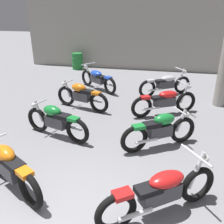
{
  "coord_description": "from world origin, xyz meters",
  "views": [
    {
      "loc": [
        1.27,
        -2.13,
        3.06
      ],
      "look_at": [
        0.0,
        3.55,
        0.55
      ],
      "focal_mm": 38.9,
      "sensor_mm": 36.0,
      "label": 1
    }
  ],
  "objects_px": {
    "motorcycle_left_row_0": "(10,167)",
    "motorcycle_left_row_3": "(98,79)",
    "oil_drum": "(77,61)",
    "motorcycle_right_row_0": "(161,191)",
    "motorcycle_right_row_3": "(166,84)",
    "motorcycle_right_row_2": "(165,101)",
    "motorcycle_left_row_2": "(82,96)",
    "motorcycle_left_row_1": "(56,121)",
    "motorcycle_right_row_1": "(160,130)"
  },
  "relations": [
    {
      "from": "motorcycle_left_row_0",
      "to": "motorcycle_left_row_3",
      "type": "bearing_deg",
      "value": 90.66
    },
    {
      "from": "oil_drum",
      "to": "motorcycle_right_row_0",
      "type": "bearing_deg",
      "value": -62.81
    },
    {
      "from": "motorcycle_right_row_3",
      "to": "motorcycle_right_row_2",
      "type": "bearing_deg",
      "value": -89.57
    },
    {
      "from": "motorcycle_left_row_2",
      "to": "motorcycle_left_row_1",
      "type": "bearing_deg",
      "value": -90.02
    },
    {
      "from": "motorcycle_left_row_1",
      "to": "motorcycle_right_row_1",
      "type": "xyz_separation_m",
      "value": [
        2.57,
        0.07,
        0.0
      ]
    },
    {
      "from": "motorcycle_right_row_0",
      "to": "oil_drum",
      "type": "bearing_deg",
      "value": 117.19
    },
    {
      "from": "motorcycle_left_row_1",
      "to": "motorcycle_right_row_3",
      "type": "xyz_separation_m",
      "value": [
        2.62,
        3.89,
        -0.01
      ]
    },
    {
      "from": "motorcycle_right_row_1",
      "to": "motorcycle_right_row_3",
      "type": "xyz_separation_m",
      "value": [
        0.05,
        3.82,
        -0.01
      ]
    },
    {
      "from": "motorcycle_right_row_1",
      "to": "motorcycle_right_row_2",
      "type": "height_order",
      "value": "motorcycle_right_row_2"
    },
    {
      "from": "motorcycle_left_row_2",
      "to": "motorcycle_right_row_2",
      "type": "height_order",
      "value": "motorcycle_right_row_2"
    },
    {
      "from": "motorcycle_left_row_2",
      "to": "motorcycle_right_row_0",
      "type": "height_order",
      "value": "motorcycle_right_row_0"
    },
    {
      "from": "motorcycle_left_row_1",
      "to": "motorcycle_left_row_2",
      "type": "bearing_deg",
      "value": 89.98
    },
    {
      "from": "motorcycle_right_row_2",
      "to": "motorcycle_left_row_2",
      "type": "bearing_deg",
      "value": -177.65
    },
    {
      "from": "motorcycle_right_row_1",
      "to": "motorcycle_left_row_0",
      "type": "bearing_deg",
      "value": -141.28
    },
    {
      "from": "motorcycle_left_row_3",
      "to": "motorcycle_right_row_2",
      "type": "xyz_separation_m",
      "value": [
        2.69,
        -1.97,
        0.0
      ]
    },
    {
      "from": "motorcycle_left_row_0",
      "to": "motorcycle_right_row_0",
      "type": "bearing_deg",
      "value": -0.68
    },
    {
      "from": "motorcycle_right_row_2",
      "to": "oil_drum",
      "type": "height_order",
      "value": "motorcycle_right_row_2"
    },
    {
      "from": "motorcycle_right_row_3",
      "to": "motorcycle_left_row_3",
      "type": "bearing_deg",
      "value": 177.39
    },
    {
      "from": "motorcycle_left_row_0",
      "to": "motorcycle_right_row_2",
      "type": "bearing_deg",
      "value": 56.91
    },
    {
      "from": "motorcycle_left_row_3",
      "to": "motorcycle_right_row_0",
      "type": "bearing_deg",
      "value": -65.72
    },
    {
      "from": "motorcycle_left_row_3",
      "to": "motorcycle_left_row_2",
      "type": "bearing_deg",
      "value": -88.64
    },
    {
      "from": "motorcycle_left_row_2",
      "to": "oil_drum",
      "type": "bearing_deg",
      "value": 111.44
    },
    {
      "from": "motorcycle_left_row_1",
      "to": "motorcycle_right_row_2",
      "type": "height_order",
      "value": "motorcycle_right_row_2"
    },
    {
      "from": "motorcycle_left_row_0",
      "to": "motorcycle_right_row_3",
      "type": "distance_m",
      "value": 6.41
    },
    {
      "from": "oil_drum",
      "to": "motorcycle_right_row_2",
      "type": "bearing_deg",
      "value": -47.76
    },
    {
      "from": "motorcycle_left_row_1",
      "to": "motorcycle_right_row_1",
      "type": "distance_m",
      "value": 2.57
    },
    {
      "from": "motorcycle_left_row_3",
      "to": "motorcycle_right_row_2",
      "type": "relative_size",
      "value": 0.93
    },
    {
      "from": "motorcycle_left_row_2",
      "to": "oil_drum",
      "type": "height_order",
      "value": "motorcycle_left_row_2"
    },
    {
      "from": "motorcycle_left_row_2",
      "to": "motorcycle_left_row_0",
      "type": "bearing_deg",
      "value": -89.72
    },
    {
      "from": "motorcycle_left_row_3",
      "to": "oil_drum",
      "type": "relative_size",
      "value": 2.13
    },
    {
      "from": "motorcycle_left_row_2",
      "to": "motorcycle_left_row_3",
      "type": "height_order",
      "value": "motorcycle_left_row_3"
    },
    {
      "from": "motorcycle_right_row_2",
      "to": "motorcycle_right_row_3",
      "type": "distance_m",
      "value": 1.85
    },
    {
      "from": "oil_drum",
      "to": "motorcycle_left_row_3",
      "type": "bearing_deg",
      "value": -57.8
    },
    {
      "from": "motorcycle_left_row_0",
      "to": "motorcycle_left_row_2",
      "type": "distance_m",
      "value": 3.91
    },
    {
      "from": "motorcycle_right_row_0",
      "to": "motorcycle_right_row_2",
      "type": "height_order",
      "value": "same"
    },
    {
      "from": "motorcycle_left_row_0",
      "to": "motorcycle_left_row_2",
      "type": "xyz_separation_m",
      "value": [
        -0.02,
        3.91,
        0.0
      ]
    },
    {
      "from": "motorcycle_left_row_2",
      "to": "motorcycle_right_row_0",
      "type": "relative_size",
      "value": 1.06
    },
    {
      "from": "motorcycle_left_row_1",
      "to": "motorcycle_left_row_2",
      "type": "distance_m",
      "value": 1.94
    },
    {
      "from": "motorcycle_left_row_0",
      "to": "motorcycle_right_row_0",
      "type": "distance_m",
      "value": 2.64
    },
    {
      "from": "motorcycle_left_row_0",
      "to": "motorcycle_right_row_2",
      "type": "distance_m",
      "value": 4.79
    },
    {
      "from": "motorcycle_right_row_0",
      "to": "oil_drum",
      "type": "height_order",
      "value": "motorcycle_right_row_0"
    },
    {
      "from": "oil_drum",
      "to": "motorcycle_right_row_3",
      "type": "bearing_deg",
      "value": -35.46
    },
    {
      "from": "motorcycle_left_row_0",
      "to": "oil_drum",
      "type": "relative_size",
      "value": 2.08
    },
    {
      "from": "motorcycle_left_row_0",
      "to": "motorcycle_right_row_1",
      "type": "xyz_separation_m",
      "value": [
        2.55,
        2.04,
        0.0
      ]
    },
    {
      "from": "motorcycle_left_row_3",
      "to": "oil_drum",
      "type": "distance_m",
      "value": 3.82
    },
    {
      "from": "motorcycle_right_row_0",
      "to": "motorcycle_right_row_1",
      "type": "relative_size",
      "value": 1.07
    },
    {
      "from": "motorcycle_right_row_2",
      "to": "oil_drum",
      "type": "distance_m",
      "value": 7.02
    },
    {
      "from": "motorcycle_right_row_0",
      "to": "motorcycle_right_row_2",
      "type": "relative_size",
      "value": 0.93
    },
    {
      "from": "motorcycle_right_row_0",
      "to": "motorcycle_left_row_1",
      "type": "bearing_deg",
      "value": 143.07
    },
    {
      "from": "motorcycle_left_row_2",
      "to": "motorcycle_right_row_2",
      "type": "relative_size",
      "value": 0.99
    }
  ]
}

